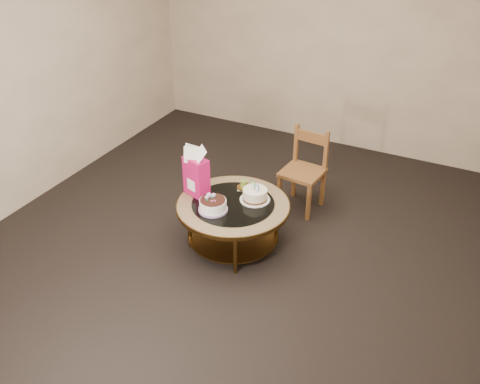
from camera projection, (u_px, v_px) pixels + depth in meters
The scene contains 8 objects.
ground at pixel (233, 244), 4.98m from camera, with size 5.00×5.00×0.00m, color black.
room_walls at pixel (232, 87), 4.18m from camera, with size 4.52×5.02×2.61m.
coffee_table at pixel (233, 211), 4.78m from camera, with size 1.02×1.02×0.46m.
decorated_cake at pixel (213, 205), 4.62m from camera, with size 0.26×0.26×0.15m.
cream_cake at pixel (255, 195), 4.76m from camera, with size 0.27×0.27×0.17m.
gift_bag at pixel (196, 172), 4.76m from camera, with size 0.26×0.23×0.47m.
pillar_candle at pixel (244, 186), 4.94m from camera, with size 0.14×0.14×0.10m.
dining_chair at pixel (304, 170), 5.33m from camera, with size 0.42×0.42×0.83m.
Camera 1 is at (1.86, -3.53, 3.02)m, focal length 40.00 mm.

